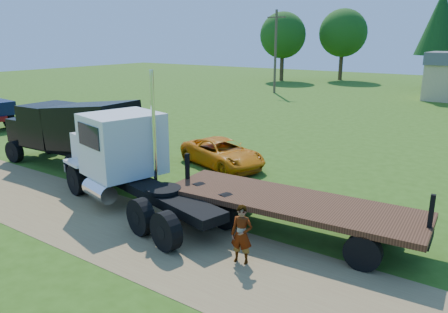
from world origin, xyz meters
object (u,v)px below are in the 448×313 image
Objects in this scene: black_dump_truck at (72,129)px; orange_pickup at (222,153)px; spectator_a at (242,235)px; white_semi_tractor at (124,158)px; flatbed_trailer at (290,207)px.

black_dump_truck is 1.65× the size of orange_pickup.
orange_pickup is 9.51m from spectator_a.
black_dump_truck is at bearing 144.33° from orange_pickup.
white_semi_tractor is 6.04m from orange_pickup.
flatbed_trailer is at bearing 70.66° from spectator_a.
black_dump_truck reaches higher than orange_pickup.
black_dump_truck is 7.28m from orange_pickup.
black_dump_truck is 0.95× the size of flatbed_trailer.
flatbed_trailer reaches higher than orange_pickup.
orange_pickup is at bearing 33.10° from black_dump_truck.
white_semi_tractor is at bearing -175.52° from flatbed_trailer.
white_semi_tractor is 6.53m from spectator_a.
white_semi_tractor is at bearing 153.14° from spectator_a.
orange_pickup is 0.57× the size of flatbed_trailer.
black_dump_truck is 12.04m from flatbed_trailer.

